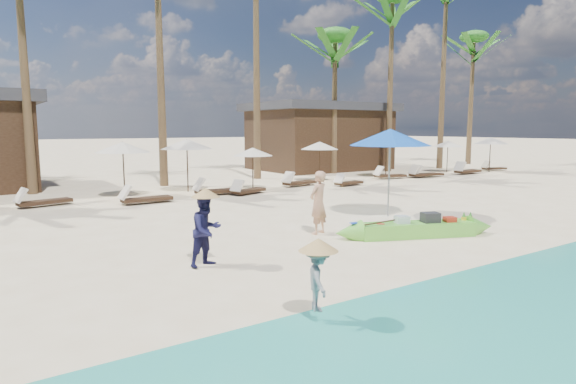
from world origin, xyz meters
TOP-DOWN VIEW (x-y plane):
  - ground at (0.00, 0.00)m, footprint 240.00×240.00m
  - wet_sand_strip at (0.00, -5.00)m, footprint 240.00×4.50m
  - green_canoe at (3.74, 0.02)m, footprint 4.50×2.05m
  - tourist at (1.90, 1.67)m, footprint 0.69×0.57m
  - vendor_green at (-1.70, 0.56)m, footprint 0.82×0.71m
  - vendor_yellow at (-1.57, -2.90)m, footprint 0.55×0.68m
  - blue_umbrella at (5.22, 2.46)m, footprint 2.50×2.50m
  - resort_parasol_5 at (-0.44, 11.22)m, footprint 2.12×2.12m
  - lounger_5_left at (-3.51, 10.46)m, footprint 1.89×0.92m
  - resort_parasol_6 at (2.28, 11.40)m, footprint 2.19×2.19m
  - lounger_6_left at (-0.35, 9.12)m, footprint 1.88×0.62m
  - lounger_6_right at (2.76, 9.74)m, footprint 1.97×0.74m
  - resort_parasol_7 at (4.93, 10.43)m, footprint 1.80×1.80m
  - lounger_7_left at (3.94, 9.18)m, footprint 1.77×1.07m
  - lounger_7_right at (7.31, 10.36)m, footprint 1.93×0.88m
  - resort_parasol_8 at (9.41, 11.44)m, footprint 1.97×1.97m
  - lounger_8_left at (9.31, 9.14)m, footprint 1.67×0.72m
  - resort_parasol_9 at (13.88, 11.19)m, footprint 2.21×2.21m
  - lounger_9_left at (13.28, 10.40)m, footprint 1.89×0.92m
  - lounger_9_right at (15.34, 9.81)m, footprint 1.96×0.83m
  - resort_parasol_10 at (19.17, 11.22)m, footprint 1.88×1.88m
  - lounger_10_left at (15.71, 9.86)m, footprint 1.83×1.01m
  - lounger_10_right at (19.03, 9.71)m, footprint 2.01×0.69m
  - resort_parasol_11 at (21.44, 9.82)m, footprint 2.09×2.09m
  - lounger_11_left at (22.45, 10.23)m, footprint 1.74×0.92m
  - palm_6 at (12.84, 14.52)m, footprint 2.08×2.08m
  - palm_7 at (16.57, 13.68)m, footprint 2.08×2.08m
  - palm_8 at (21.07, 13.33)m, footprint 2.08×2.08m
  - palm_9 at (26.21, 14.81)m, footprint 2.08×2.08m
  - pavilion_east at (14.00, 17.50)m, footprint 8.80×6.60m

SIDE VIEW (x-z plane):
  - ground at x=0.00m, z-range 0.00..0.00m
  - wet_sand_strip at x=0.00m, z-range 0.00..0.01m
  - lounger_8_left at x=9.31m, z-range -0.09..0.46m
  - lounger_11_left at x=22.45m, z-range -0.09..0.47m
  - lounger_7_left at x=3.94m, z-range -0.10..0.48m
  - lounger_10_left at x=15.71m, z-range -0.10..0.50m
  - green_canoe at x=3.74m, z-range -0.10..0.50m
  - lounger_9_left at x=13.28m, z-range -0.10..0.51m
  - lounger_5_left at x=-3.51m, z-range -0.10..0.52m
  - lounger_7_right at x=7.31m, z-range -0.10..0.53m
  - lounger_6_left at x=-0.35m, z-range -0.11..0.53m
  - lounger_9_right at x=15.34m, z-range -0.11..0.54m
  - lounger_6_right at x=2.76m, z-range -0.11..0.55m
  - lounger_10_right at x=19.03m, z-range -0.11..0.56m
  - vendor_yellow at x=-1.57m, z-range 0.18..1.09m
  - vendor_green at x=-1.70m, z-range 0.00..1.44m
  - tourist at x=1.90m, z-range 0.00..1.63m
  - resort_parasol_7 at x=4.93m, z-range 0.75..2.60m
  - resort_parasol_10 at x=19.17m, z-range 0.78..2.71m
  - resort_parasol_8 at x=9.41m, z-range 0.81..2.84m
  - resort_parasol_11 at x=21.44m, z-range 0.86..3.02m
  - resort_parasol_5 at x=-0.44m, z-range 0.88..3.06m
  - resort_parasol_6 at x=2.28m, z-range 0.91..3.16m
  - resort_parasol_9 at x=13.88m, z-range 0.91..3.19m
  - pavilion_east at x=14.00m, z-range 0.05..4.35m
  - blue_umbrella at x=5.22m, z-range 1.09..3.78m
  - palm_6 at x=12.84m, z-range 2.79..11.31m
  - palm_9 at x=26.21m, z-range 3.14..12.97m
  - palm_7 at x=16.57m, z-range 3.46..14.53m
  - palm_8 at x=21.07m, z-range 3.83..16.53m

